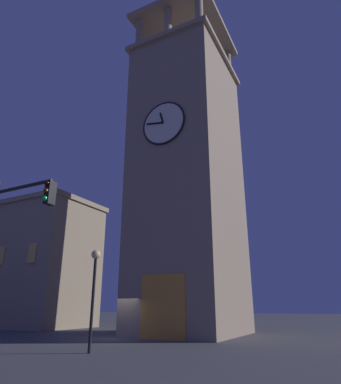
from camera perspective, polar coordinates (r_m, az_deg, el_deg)
ground_plane at (r=24.24m, az=-8.78°, el=-23.26°), size 200.00×200.00×0.00m
clocktower at (r=28.76m, az=3.08°, el=2.43°), size 7.71×9.56×29.79m
adjacent_wing_building at (r=41.70m, az=-24.36°, el=-11.15°), size 17.85×8.08×12.69m
traffic_signal_far at (r=12.30m, az=-26.22°, el=-7.21°), size 2.81×0.41×6.17m
street_lamp at (r=16.88m, az=-12.75°, el=-14.00°), size 0.44×0.44×4.58m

